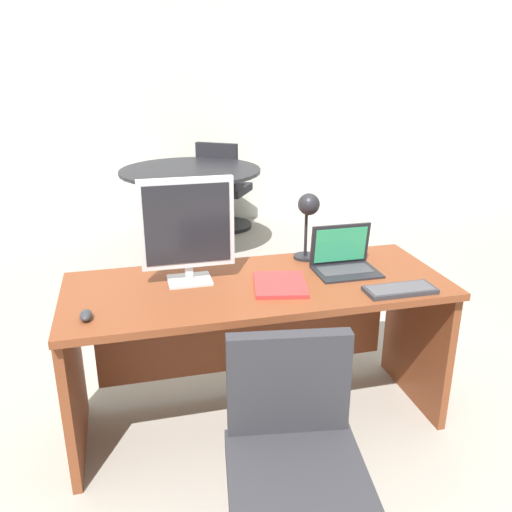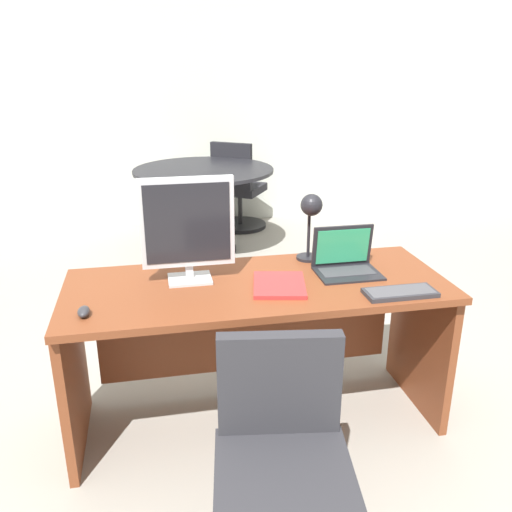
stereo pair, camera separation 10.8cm
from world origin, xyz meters
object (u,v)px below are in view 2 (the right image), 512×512
object	(u,v)px
mouse	(84,312)
meeting_chair_near	(238,194)
meeting_table	(204,189)
office_chair	(282,486)
keyboard	(400,293)
book	(279,285)
monitor	(187,226)
desk_lamp	(311,213)
desk	(255,321)
laptop	(345,258)

from	to	relation	value
mouse	meeting_chair_near	world-z (taller)	meeting_chair_near
mouse	meeting_table	world-z (taller)	meeting_table
mouse	office_chair	xyz separation A→B (m)	(0.67, -0.63, -0.42)
meeting_chair_near	keyboard	bearing A→B (deg)	-87.71
keyboard	book	size ratio (longest dim) A/B	0.97
monitor	keyboard	xyz separation A→B (m)	(0.89, -0.35, -0.25)
book	meeting_chair_near	bearing A→B (deg)	83.82
monitor	office_chair	bearing A→B (deg)	-76.41
meeting_table	monitor	bearing A→B (deg)	-97.54
mouse	office_chair	world-z (taller)	office_chair
desk_lamp	office_chair	distance (m)	1.31
book	desk_lamp	bearing A→B (deg)	52.18
meeting_chair_near	desk	bearing A→B (deg)	-97.95
meeting_table	meeting_chair_near	distance (m)	0.81
monitor	book	world-z (taller)	monitor
monitor	keyboard	distance (m)	0.99
desk	keyboard	world-z (taller)	keyboard
laptop	book	distance (m)	0.39
desk	monitor	size ratio (longest dim) A/B	3.61
keyboard	book	distance (m)	0.53
mouse	monitor	bearing A→B (deg)	32.69
desk	meeting_chair_near	world-z (taller)	meeting_chair_near
desk	office_chair	world-z (taller)	office_chair
laptop	desk_lamp	world-z (taller)	desk_lamp
mouse	desk_lamp	size ratio (longest dim) A/B	0.25
desk	laptop	distance (m)	0.53
book	meeting_chair_near	xyz separation A→B (m)	(0.36, 3.32, -0.38)
laptop	meeting_table	bearing A→B (deg)	99.46
monitor	desk_lamp	world-z (taller)	monitor
keyboard	meeting_chair_near	bearing A→B (deg)	92.29
monitor	book	bearing A→B (deg)	-21.87
laptop	meeting_table	world-z (taller)	laptop
desk	monitor	world-z (taller)	monitor
office_chair	monitor	bearing A→B (deg)	103.59
laptop	desk_lamp	distance (m)	0.28
desk	mouse	size ratio (longest dim) A/B	20.41
book	office_chair	world-z (taller)	office_chair
desk_lamp	book	xyz separation A→B (m)	(-0.23, -0.30, -0.24)
book	meeting_table	xyz separation A→B (m)	(-0.06, 2.66, -0.16)
monitor	meeting_table	xyz separation A→B (m)	(0.33, 2.50, -0.42)
mouse	meeting_table	distance (m)	2.90
desk	meeting_chair_near	size ratio (longest dim) A/B	1.87
desk_lamp	meeting_table	size ratio (longest dim) A/B	0.28
desk	keyboard	size ratio (longest dim) A/B	5.56
keyboard	office_chair	world-z (taller)	office_chair
meeting_table	book	bearing A→B (deg)	-88.68
desk	book	size ratio (longest dim) A/B	5.38
mouse	desk_lamp	xyz separation A→B (m)	(1.07, 0.43, 0.23)
monitor	keyboard	bearing A→B (deg)	-21.32
keyboard	mouse	xyz separation A→B (m)	(-1.34, 0.06, 0.01)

